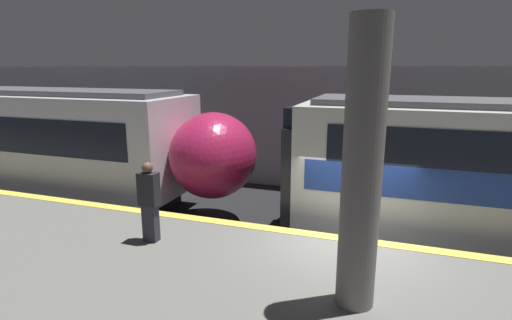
{
  "coord_description": "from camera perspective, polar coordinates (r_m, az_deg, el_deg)",
  "views": [
    {
      "loc": [
        0.68,
        -7.8,
        4.46
      ],
      "look_at": [
        -2.32,
        0.88,
        2.31
      ],
      "focal_mm": 28.0,
      "sensor_mm": 36.0,
      "label": 1
    }
  ],
  "objects": [
    {
      "name": "person_waiting",
      "position": [
        8.09,
        -14.99,
        -5.58
      ],
      "size": [
        0.38,
        0.24,
        1.61
      ],
      "color": "#2D2D38",
      "rests_on": "platform"
    },
    {
      "name": "support_pillar_near",
      "position": [
        5.61,
        14.92,
        -1.31
      ],
      "size": [
        0.55,
        0.55,
        4.05
      ],
      "color": "slate",
      "rests_on": "platform"
    },
    {
      "name": "ground_plane",
      "position": [
        9.01,
        12.77,
        -16.85
      ],
      "size": [
        120.0,
        120.0,
        0.0
      ],
      "primitive_type": "plane",
      "color": "black"
    },
    {
      "name": "station_rear_barrier",
      "position": [
        14.43,
        16.19,
        3.81
      ],
      "size": [
        50.0,
        0.15,
        4.48
      ],
      "color": "#939399",
      "rests_on": "ground"
    }
  ]
}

